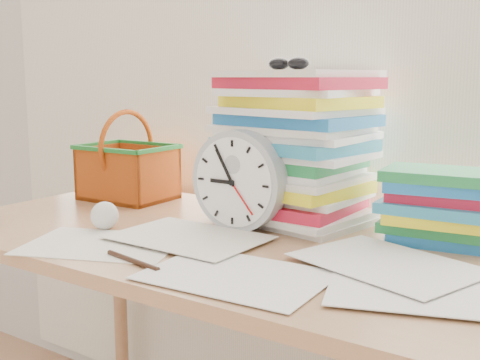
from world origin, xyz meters
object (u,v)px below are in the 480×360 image
Objects in this scene: desk at (223,268)px; book_stack at (440,206)px; clock at (239,181)px; paper_stack at (293,147)px; basket at (127,156)px.

book_stack is (0.42, 0.22, 0.16)m from desk.
book_stack is (0.42, 0.16, -0.04)m from clock.
paper_stack is 1.57× the size of clock.
basket reaches higher than desk.
clock reaches higher than desk.
clock is 0.87× the size of book_stack.
paper_stack reaches higher than clock.
desk is 5.44× the size of basket.
paper_stack is 0.54m from basket.
paper_stack reaches higher than book_stack.
basket reaches higher than clock.
paper_stack reaches higher than basket.
basket is at bearing -177.46° from book_stack.
clock is at bearing -158.94° from book_stack.
basket is at bearing 158.87° from desk.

